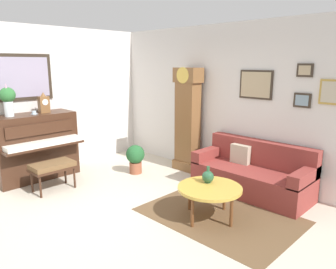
# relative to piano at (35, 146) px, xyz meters

# --- Properties ---
(ground_plane) EXTENTS (6.40, 6.00, 0.10)m
(ground_plane) POSITION_rel_piano_xyz_m (2.23, 0.23, -0.66)
(ground_plane) COLOR beige
(wall_left) EXTENTS (0.13, 4.90, 2.80)m
(wall_left) POSITION_rel_piano_xyz_m (-0.37, 0.22, 0.80)
(wall_left) COLOR silver
(wall_left) RESTS_ON ground_plane
(wall_back) EXTENTS (5.30, 0.13, 2.80)m
(wall_back) POSITION_rel_piano_xyz_m (2.25, 2.63, 0.79)
(wall_back) COLOR silver
(wall_back) RESTS_ON ground_plane
(area_rug) EXTENTS (2.10, 1.50, 0.01)m
(area_rug) POSITION_rel_piano_xyz_m (3.35, 1.13, -0.61)
(area_rug) COLOR brown
(area_rug) RESTS_ON ground_plane
(piano) EXTENTS (0.87, 1.44, 1.21)m
(piano) POSITION_rel_piano_xyz_m (0.00, 0.00, 0.00)
(piano) COLOR #3D2316
(piano) RESTS_ON ground_plane
(piano_bench) EXTENTS (0.42, 0.70, 0.48)m
(piano_bench) POSITION_rel_piano_xyz_m (0.78, -0.07, -0.20)
(piano_bench) COLOR #3D2316
(piano_bench) RESTS_ON ground_plane
(grandfather_clock) EXTENTS (0.52, 0.34, 2.03)m
(grandfather_clock) POSITION_rel_piano_xyz_m (1.66, 2.34, 0.35)
(grandfather_clock) COLOR brown
(grandfather_clock) RESTS_ON ground_plane
(couch) EXTENTS (1.90, 0.80, 0.84)m
(couch) POSITION_rel_piano_xyz_m (3.22, 2.21, -0.30)
(couch) COLOR maroon
(couch) RESTS_ON ground_plane
(coffee_table) EXTENTS (0.88, 0.88, 0.46)m
(coffee_table) POSITION_rel_piano_xyz_m (3.27, 0.97, -0.18)
(coffee_table) COLOR gold
(coffee_table) RESTS_ON ground_plane
(mantel_clock) EXTENTS (0.13, 0.18, 0.38)m
(mantel_clock) POSITION_rel_piano_xyz_m (0.00, 0.23, 0.77)
(mantel_clock) COLOR brown
(mantel_clock) RESTS_ON piano
(flower_vase) EXTENTS (0.26, 0.26, 0.58)m
(flower_vase) POSITION_rel_piano_xyz_m (0.00, -0.39, 0.91)
(flower_vase) COLOR silver
(flower_vase) RESTS_ON piano
(teacup) EXTENTS (0.12, 0.12, 0.06)m
(teacup) POSITION_rel_piano_xyz_m (0.04, 0.02, 0.62)
(teacup) COLOR #ADC6D6
(teacup) RESTS_ON piano
(green_jug) EXTENTS (0.17, 0.17, 0.24)m
(green_jug) POSITION_rel_piano_xyz_m (3.15, 1.08, -0.07)
(green_jug) COLOR #234C33
(green_jug) RESTS_ON coffee_table
(potted_plant) EXTENTS (0.36, 0.36, 0.56)m
(potted_plant) POSITION_rel_piano_xyz_m (1.11, 1.46, -0.29)
(potted_plant) COLOR #935138
(potted_plant) RESTS_ON ground_plane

